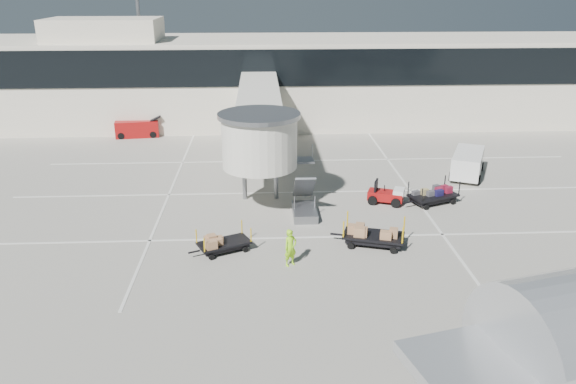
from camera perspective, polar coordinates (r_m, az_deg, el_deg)
The scene contains 11 objects.
ground at distance 29.08m, azimuth 5.22°, elevation -6.23°, with size 140.00×140.00×0.00m, color #A39F91.
lane_markings at distance 37.51m, azimuth 2.29°, elevation 0.18°, with size 40.00×30.00×0.02m.
terminal at distance 56.44m, azimuth 0.81°, elevation 11.44°, with size 64.00×12.11×15.20m.
jet_bridge at distance 38.94m, azimuth -2.89°, elevation 7.51°, with size 5.70×20.40×6.03m.
baggage_tug at distance 35.71m, azimuth 9.98°, elevation -0.32°, with size 2.42×2.01×1.44m.
suitcase_cart at distance 36.27m, azimuth 14.51°, elevation -0.38°, with size 3.72×2.54×1.45m.
box_cart_near at distance 29.91m, azimuth 8.69°, elevation -4.36°, with size 3.95×2.41×1.52m.
box_cart_far at distance 29.22m, azimuth -6.33°, elevation -5.08°, with size 3.23×2.30×1.27m.
ground_worker at distance 27.41m, azimuth 0.25°, elevation -5.68°, with size 0.69×0.45×1.90m, color #8EDB17.
minivan at distance 42.11m, azimuth 17.81°, elevation 2.99°, with size 3.64×5.00×1.76m.
belt_loader at distance 52.36m, azimuth -15.02°, elevation 6.25°, with size 4.17×2.02×1.94m.
Camera 1 is at (-3.92, -25.67, 13.08)m, focal length 35.00 mm.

